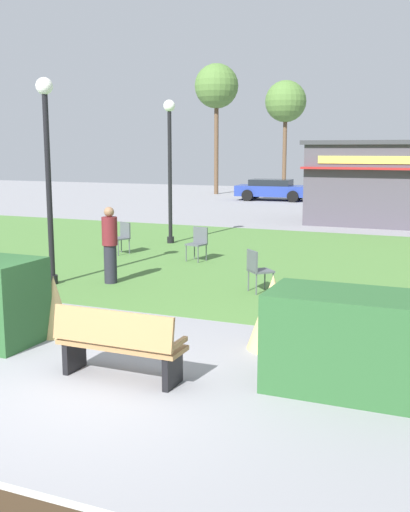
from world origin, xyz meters
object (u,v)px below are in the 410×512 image
(cafe_chair_east, at_px, (257,267))
(person_strolling, at_px, (110,245))
(lamppost_far, at_px, (170,155))
(tree_left_bg, at_px, (217,87))
(cafe_chair_north, at_px, (198,241))
(park_bench, at_px, (119,344))
(trash_bin, at_px, (345,356))
(cafe_chair_west, at_px, (122,235))
(tree_right_bg, at_px, (286,102))
(lamppost_mid, at_px, (47,157))
(parked_car_west_slot, at_px, (273,189))

(cafe_chair_east, bearing_deg, person_strolling, -173.21)
(lamppost_far, xyz_separation_m, tree_left_bg, (-6.58, 20.24, 4.04))
(cafe_chair_north, bearing_deg, cafe_chair_east, -48.27)
(park_bench, relative_size, trash_bin, 2.17)
(person_strolling, bearing_deg, cafe_chair_west, 171.76)
(cafe_chair_west, bearing_deg, tree_right_bg, 96.00)
(tree_right_bg, bearing_deg, trash_bin, -73.13)
(cafe_chair_east, height_order, person_strolling, person_strolling)
(tree_right_bg, bearing_deg, person_strolling, -81.46)
(lamppost_mid, relative_size, tree_right_bg, 0.58)
(cafe_chair_east, relative_size, tree_right_bg, 0.12)
(tree_right_bg, bearing_deg, lamppost_far, -82.58)
(park_bench, distance_m, person_strolling, 5.84)
(person_strolling, bearing_deg, lamppost_mid, -97.50)
(trash_bin, distance_m, tree_left_bg, 33.60)
(cafe_chair_north, xyz_separation_m, person_strolling, (-0.68, -3.27, 0.33))
(cafe_chair_west, height_order, parked_car_west_slot, parked_car_west_slot)
(lamppost_mid, bearing_deg, person_strolling, 27.40)
(person_strolling, height_order, parked_car_west_slot, person_strolling)
(trash_bin, relative_size, parked_car_west_slot, 0.18)
(trash_bin, height_order, person_strolling, person_strolling)
(lamppost_mid, relative_size, parked_car_west_slot, 1.02)
(trash_bin, xyz_separation_m, tree_left_bg, (-13.76, 29.98, 6.40))
(lamppost_far, relative_size, cafe_chair_north, 4.94)
(trash_bin, relative_size, tree_right_bg, 0.10)
(lamppost_mid, relative_size, person_strolling, 2.60)
(trash_bin, distance_m, cafe_chair_north, 8.90)
(tree_left_bg, bearing_deg, cafe_chair_east, -66.41)
(park_bench, bearing_deg, cafe_chair_east, 88.74)
(lamppost_mid, bearing_deg, tree_left_bg, 104.36)
(park_bench, bearing_deg, tree_left_bg, 109.70)
(cafe_chair_west, height_order, person_strolling, person_strolling)
(cafe_chair_west, bearing_deg, parked_car_west_slot, 94.00)
(cafe_chair_west, bearing_deg, cafe_chair_east, -31.42)
(park_bench, height_order, tree_left_bg, tree_left_bg)
(cafe_chair_east, relative_size, cafe_chair_north, 1.00)
(park_bench, xyz_separation_m, tree_left_bg, (-11.07, 30.90, 6.31))
(lamppost_mid, bearing_deg, lamppost_far, 92.06)
(trash_bin, relative_size, person_strolling, 0.46)
(lamppost_mid, distance_m, cafe_chair_west, 4.62)
(cafe_chair_north, height_order, person_strolling, person_strolling)
(parked_car_west_slot, bearing_deg, lamppost_mid, -85.22)
(lamppost_far, relative_size, cafe_chair_east, 4.94)
(person_strolling, xyz_separation_m, tree_left_bg, (-7.93, 26.00, 5.93))
(lamppost_mid, height_order, cafe_chair_east, lamppost_mid)
(tree_left_bg, bearing_deg, person_strolling, -73.04)
(park_bench, xyz_separation_m, lamppost_mid, (-4.26, 4.33, 2.27))
(tree_left_bg, height_order, tree_right_bg, tree_left_bg)
(tree_right_bg, bearing_deg, cafe_chair_west, -84.00)
(cafe_chair_north, distance_m, parked_car_west_slot, 19.71)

